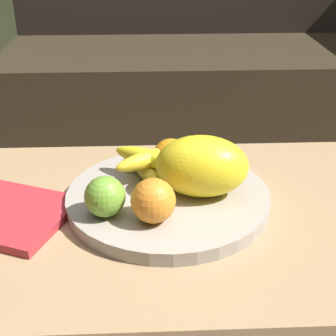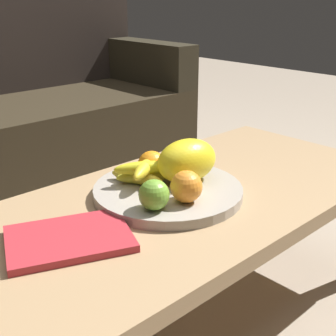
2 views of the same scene
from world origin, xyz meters
name	(u,v)px [view 1 (image 1 of 2)]	position (x,y,z in m)	size (l,w,h in m)	color
coffee_table	(187,230)	(0.00, 0.00, 0.35)	(1.24, 0.58, 0.39)	#A28059
couch	(186,66)	(0.09, 1.25, 0.30)	(1.70, 0.70, 0.90)	black
fruit_bowl	(168,198)	(-0.03, 0.03, 0.40)	(0.37, 0.37, 0.03)	#A59B8F
melon_large_front	(202,166)	(0.03, 0.02, 0.47)	(0.17, 0.11, 0.11)	yellow
orange_front	(153,201)	(-0.06, -0.06, 0.45)	(0.08, 0.08, 0.08)	orange
orange_left	(171,157)	(-0.02, 0.10, 0.45)	(0.07, 0.07, 0.07)	orange
apple_front	(105,197)	(-0.14, -0.04, 0.45)	(0.07, 0.07, 0.07)	#6DA431
banana_bunch	(150,163)	(-0.07, 0.09, 0.44)	(0.16, 0.15, 0.06)	yellow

